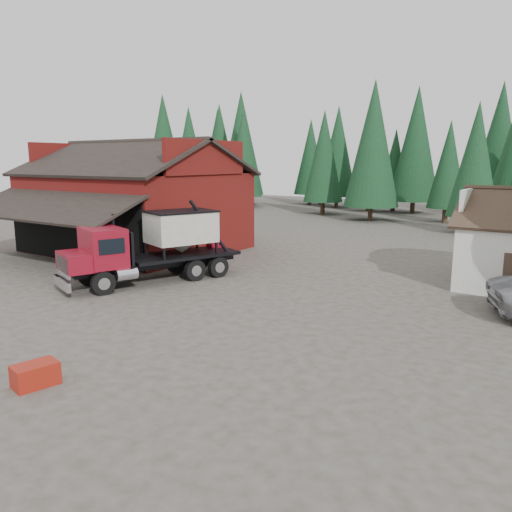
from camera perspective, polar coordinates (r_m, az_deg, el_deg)
The scene contains 8 objects.
ground at distance 19.77m, azimuth -12.55°, elevation -6.49°, with size 120.00×120.00×0.00m, color #3F3831.
red_barn at distance 33.85m, azimuth -13.62°, elevation 5.26°, with size 12.80×13.63×7.18m.
conifer_backdrop at distance 56.96m, azimuth 19.55°, elevation 4.36°, with size 76.00×16.00×16.00m, color black, non-canonical shape.
near_pine_a at distance 54.38m, azimuth -7.61°, elevation 11.36°, with size 4.40×4.40×11.40m.
near_pine_b at distance 43.66m, azimuth 23.80°, elevation 10.05°, with size 3.96×3.96×10.40m.
near_pine_d at distance 50.24m, azimuth 13.25°, elevation 12.37°, with size 5.28×5.28×13.40m.
feed_truck at distance 24.53m, azimuth -11.62°, elevation 1.30°, with size 5.25×8.93×3.92m.
equip_box at distance 14.58m, azimuth -23.90°, elevation -12.30°, with size 0.70×1.10×0.60m, color maroon.
Camera 1 is at (13.76, -12.96, 5.80)m, focal length 35.00 mm.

